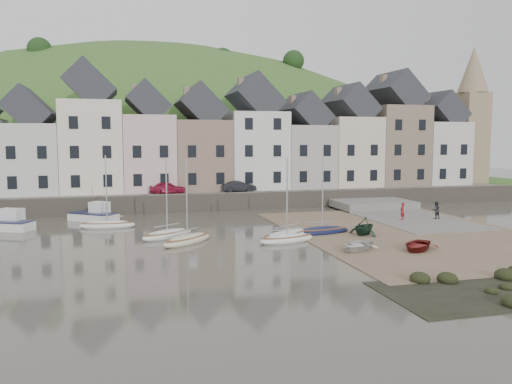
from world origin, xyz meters
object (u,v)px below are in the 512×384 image
object	(u,v)px
person_red	(402,211)
car_left	(168,188)
rowboat_red	(417,245)
car_right	(239,186)
rowboat_white	(356,245)
rowboat_green	(364,226)
person_dark	(436,210)
sailboat_0	(107,225)

from	to	relation	value
person_red	car_left	size ratio (longest dim) A/B	0.41
rowboat_red	car_right	size ratio (longest dim) A/B	0.87
car_right	rowboat_white	bearing A→B (deg)	-171.56
rowboat_green	person_dark	size ratio (longest dim) A/B	1.67
rowboat_green	person_dark	world-z (taller)	person_dark
rowboat_white	car_left	size ratio (longest dim) A/B	0.82
rowboat_red	car_left	xyz separation A→B (m)	(-14.25, 25.36, 1.85)
rowboat_green	person_red	bearing A→B (deg)	98.21
rowboat_white	car_right	world-z (taller)	car_right
rowboat_white	rowboat_green	size ratio (longest dim) A/B	1.18
rowboat_white	person_red	xyz separation A→B (m)	(9.63, 10.48, 0.53)
sailboat_0	person_red	xyz separation A→B (m)	(25.97, -3.24, 0.65)
sailboat_0	rowboat_green	size ratio (longest dim) A/B	2.38
person_red	car_left	bearing A→B (deg)	-65.28
sailboat_0	rowboat_white	world-z (taller)	sailboat_0
sailboat_0	person_red	distance (m)	26.18
car_right	person_red	bearing A→B (deg)	-136.13
car_left	person_dark	bearing A→B (deg)	-114.84
rowboat_white	car_right	distance (m)	24.47
rowboat_green	car_right	size ratio (longest dim) A/B	0.71
person_dark	car_right	size ratio (longest dim) A/B	0.43
rowboat_green	car_right	bearing A→B (deg)	163.60
sailboat_0	rowboat_red	size ratio (longest dim) A/B	1.95
rowboat_red	sailboat_0	bearing A→B (deg)	-169.19
car_left	car_right	bearing A→B (deg)	-83.64
person_dark	car_left	xyz separation A→B (m)	(-23.22, 14.06, 1.33)
rowboat_green	person_red	world-z (taller)	person_red
rowboat_white	person_dark	bearing A→B (deg)	94.77
rowboat_red	person_dark	xyz separation A→B (m)	(8.97, 11.30, 0.52)
rowboat_white	rowboat_green	bearing A→B (deg)	114.91
rowboat_green	person_red	xyz separation A→B (m)	(6.64, 5.62, 0.15)
rowboat_red	car_left	bearing A→B (deg)	166.22
sailboat_0	rowboat_green	xyz separation A→B (m)	(19.33, -8.87, 0.50)
person_red	person_dark	size ratio (longest dim) A/B	0.99
rowboat_red	car_right	world-z (taller)	car_right
person_red	car_right	distance (m)	18.39
rowboat_white	rowboat_red	xyz separation A→B (m)	(3.97, -1.08, 0.01)
rowboat_white	car_left	bearing A→B (deg)	169.41
rowboat_red	person_red	bearing A→B (deg)	110.80
rowboat_white	rowboat_red	world-z (taller)	rowboat_red
rowboat_green	car_right	xyz separation A→B (m)	(-5.44, 19.42, 1.45)
sailboat_0	rowboat_red	xyz separation A→B (m)	(20.31, -14.80, 0.13)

